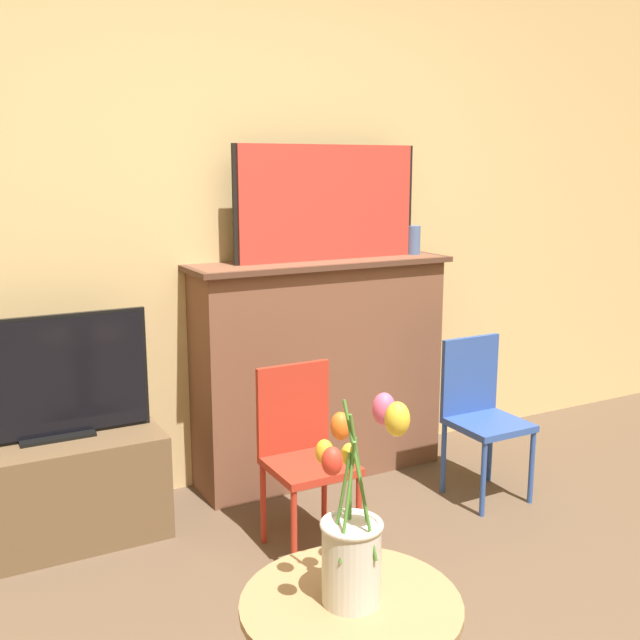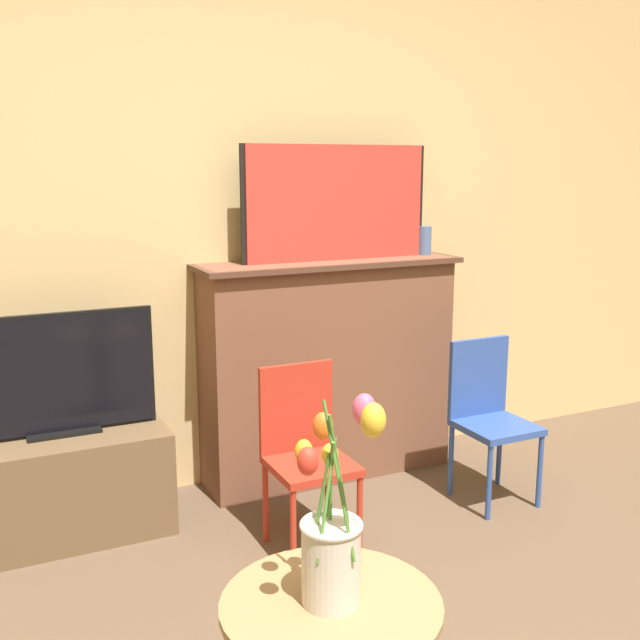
{
  "view_description": "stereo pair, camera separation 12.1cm",
  "coord_description": "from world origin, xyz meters",
  "views": [
    {
      "loc": [
        -1.3,
        -1.15,
        1.51
      ],
      "look_at": [
        -0.06,
        1.16,
        0.97
      ],
      "focal_mm": 42.0,
      "sensor_mm": 36.0,
      "label": 1
    },
    {
      "loc": [
        -1.19,
        -1.2,
        1.51
      ],
      "look_at": [
        -0.06,
        1.16,
        0.97
      ],
      "focal_mm": 42.0,
      "sensor_mm": 36.0,
      "label": 2
    }
  ],
  "objects": [
    {
      "name": "vase_tulips",
      "position": [
        -0.47,
        0.23,
        0.66
      ],
      "size": [
        0.23,
        0.28,
        0.52
      ],
      "color": "beige",
      "rests_on": "side_table"
    },
    {
      "name": "chair_blue",
      "position": [
        0.91,
        1.39,
        0.42
      ],
      "size": [
        0.31,
        0.31,
        0.73
      ],
      "color": "#2D4C99",
      "rests_on": "ground"
    },
    {
      "name": "tv_monitor",
      "position": [
        -0.88,
        1.86,
        0.68
      ],
      "size": [
        0.76,
        0.12,
        0.5
      ],
      "color": "black",
      "rests_on": "tv_stand"
    },
    {
      "name": "tv_stand",
      "position": [
        -0.88,
        1.86,
        0.22
      ],
      "size": [
        0.81,
        0.44,
        0.44
      ],
      "color": "brown",
      "rests_on": "ground"
    },
    {
      "name": "fireplace_mantel",
      "position": [
        0.36,
        1.94,
        0.55
      ],
      "size": [
        1.29,
        0.35,
        1.07
      ],
      "color": "brown",
      "rests_on": "ground"
    },
    {
      "name": "chair_red",
      "position": [
        -0.03,
        1.35,
        0.42
      ],
      "size": [
        0.31,
        0.31,
        0.73
      ],
      "color": "#B22D1E",
      "rests_on": "ground"
    },
    {
      "name": "painting",
      "position": [
        0.41,
        1.95,
        1.34
      ],
      "size": [
        0.95,
        0.03,
        0.53
      ],
      "color": "black",
      "rests_on": "fireplace_mantel"
    },
    {
      "name": "mantel_candle",
      "position": [
        0.9,
        1.95,
        1.14
      ],
      "size": [
        0.07,
        0.07,
        0.14
      ],
      "color": "#4C6699",
      "rests_on": "fireplace_mantel"
    },
    {
      "name": "wall_back",
      "position": [
        0.0,
        2.13,
        1.35
      ],
      "size": [
        8.0,
        0.06,
        2.7
      ],
      "color": "tan",
      "rests_on": "ground"
    }
  ]
}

